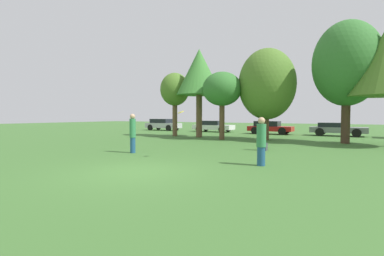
{
  "coord_description": "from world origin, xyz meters",
  "views": [
    {
      "loc": [
        5.93,
        -6.9,
        1.78
      ],
      "look_at": [
        -0.0,
        3.61,
        1.25
      ],
      "focal_mm": 26.5,
      "sensor_mm": 36.0,
      "label": 1
    }
  ],
  "objects_px": {
    "tree_0": "(175,90)",
    "parked_car_silver": "(163,124)",
    "tree_3": "(267,84)",
    "parked_car_grey": "(337,129)",
    "parked_car_white": "(213,126)",
    "parked_car_red": "(269,127)",
    "frisbee": "(181,112)",
    "tree_1": "(199,73)",
    "person_catcher": "(261,141)",
    "tree_2": "(222,90)",
    "tree_4": "(347,64)",
    "person_thrower": "(133,133)",
    "bystander_sitting": "(263,141)"
  },
  "relations": [
    {
      "from": "tree_3",
      "to": "parked_car_silver",
      "type": "relative_size",
      "value": 1.51
    },
    {
      "from": "person_catcher",
      "to": "parked_car_grey",
      "type": "height_order",
      "value": "person_catcher"
    },
    {
      "from": "tree_1",
      "to": "person_catcher",
      "type": "bearing_deg",
      "value": -52.59
    },
    {
      "from": "person_catcher",
      "to": "frisbee",
      "type": "height_order",
      "value": "frisbee"
    },
    {
      "from": "bystander_sitting",
      "to": "tree_3",
      "type": "xyz_separation_m",
      "value": [
        -1.5,
        6.38,
        3.59
      ]
    },
    {
      "from": "parked_car_white",
      "to": "parked_car_red",
      "type": "bearing_deg",
      "value": -5.42
    },
    {
      "from": "tree_2",
      "to": "tree_1",
      "type": "bearing_deg",
      "value": 154.28
    },
    {
      "from": "parked_car_white",
      "to": "parked_car_grey",
      "type": "bearing_deg",
      "value": -1.05
    },
    {
      "from": "bystander_sitting",
      "to": "tree_3",
      "type": "height_order",
      "value": "tree_3"
    },
    {
      "from": "tree_3",
      "to": "tree_0",
      "type": "bearing_deg",
      "value": 179.75
    },
    {
      "from": "person_thrower",
      "to": "parked_car_silver",
      "type": "xyz_separation_m",
      "value": [
        -10.84,
        17.72,
        -0.25
      ]
    },
    {
      "from": "person_thrower",
      "to": "tree_4",
      "type": "distance_m",
      "value": 14.05
    },
    {
      "from": "tree_0",
      "to": "tree_3",
      "type": "distance_m",
      "value": 8.01
    },
    {
      "from": "tree_2",
      "to": "tree_4",
      "type": "bearing_deg",
      "value": 7.94
    },
    {
      "from": "person_thrower",
      "to": "tree_3",
      "type": "relative_size",
      "value": 0.28
    },
    {
      "from": "tree_3",
      "to": "parked_car_red",
      "type": "bearing_deg",
      "value": 102.38
    },
    {
      "from": "tree_0",
      "to": "parked_car_silver",
      "type": "bearing_deg",
      "value": 131.63
    },
    {
      "from": "person_thrower",
      "to": "parked_car_silver",
      "type": "relative_size",
      "value": 0.43
    },
    {
      "from": "tree_3",
      "to": "person_catcher",
      "type": "bearing_deg",
      "value": -76.21
    },
    {
      "from": "person_thrower",
      "to": "tree_0",
      "type": "relative_size",
      "value": 0.34
    },
    {
      "from": "tree_1",
      "to": "tree_3",
      "type": "bearing_deg",
      "value": 0.6
    },
    {
      "from": "tree_2",
      "to": "parked_car_grey",
      "type": "height_order",
      "value": "tree_2"
    },
    {
      "from": "person_thrower",
      "to": "tree_1",
      "type": "relative_size",
      "value": 0.26
    },
    {
      "from": "parked_car_silver",
      "to": "parked_car_white",
      "type": "xyz_separation_m",
      "value": [
        6.63,
        0.07,
        -0.08
      ]
    },
    {
      "from": "person_thrower",
      "to": "frisbee",
      "type": "distance_m",
      "value": 3.13
    },
    {
      "from": "bystander_sitting",
      "to": "parked_car_grey",
      "type": "xyz_separation_m",
      "value": [
        2.85,
        13.33,
        0.16
      ]
    },
    {
      "from": "frisbee",
      "to": "parked_car_white",
      "type": "xyz_separation_m",
      "value": [
        -7.16,
        18.2,
        -1.28
      ]
    },
    {
      "from": "parked_car_white",
      "to": "tree_0",
      "type": "bearing_deg",
      "value": -89.98
    },
    {
      "from": "person_catcher",
      "to": "tree_4",
      "type": "bearing_deg",
      "value": -99.15
    },
    {
      "from": "person_thrower",
      "to": "parked_car_grey",
      "type": "height_order",
      "value": "person_thrower"
    },
    {
      "from": "person_thrower",
      "to": "parked_car_red",
      "type": "distance_m",
      "value": 17.2
    },
    {
      "from": "tree_0",
      "to": "frisbee",
      "type": "bearing_deg",
      "value": -56.02
    },
    {
      "from": "frisbee",
      "to": "tree_0",
      "type": "relative_size",
      "value": 0.05
    },
    {
      "from": "tree_4",
      "to": "person_thrower",
      "type": "bearing_deg",
      "value": -130.61
    },
    {
      "from": "parked_car_white",
      "to": "parked_car_red",
      "type": "relative_size",
      "value": 1.07
    },
    {
      "from": "tree_0",
      "to": "tree_1",
      "type": "bearing_deg",
      "value": -2.17
    },
    {
      "from": "person_catcher",
      "to": "frisbee",
      "type": "xyz_separation_m",
      "value": [
        -3.36,
        0.01,
        1.04
      ]
    },
    {
      "from": "frisbee",
      "to": "parked_car_red",
      "type": "xyz_separation_m",
      "value": [
        -0.76,
        17.47,
        -1.25
      ]
    },
    {
      "from": "parked_car_grey",
      "to": "parked_car_red",
      "type": "bearing_deg",
      "value": -176.21
    },
    {
      "from": "frisbee",
      "to": "parked_car_grey",
      "type": "xyz_separation_m",
      "value": [
        5.05,
        17.74,
        -1.28
      ]
    },
    {
      "from": "tree_3",
      "to": "tree_4",
      "type": "xyz_separation_m",
      "value": [
        5.09,
        -0.18,
        0.98
      ]
    },
    {
      "from": "person_catcher",
      "to": "tree_1",
      "type": "xyz_separation_m",
      "value": [
        -8.21,
        10.74,
        4.42
      ]
    },
    {
      "from": "tree_3",
      "to": "parked_car_grey",
      "type": "distance_m",
      "value": 8.88
    },
    {
      "from": "person_thrower",
      "to": "tree_1",
      "type": "xyz_separation_m",
      "value": [
        -1.9,
        10.32,
        4.33
      ]
    },
    {
      "from": "person_catcher",
      "to": "tree_0",
      "type": "relative_size",
      "value": 0.31
    },
    {
      "from": "tree_2",
      "to": "parked_car_red",
      "type": "distance_m",
      "value": 8.67
    },
    {
      "from": "tree_1",
      "to": "parked_car_silver",
      "type": "bearing_deg",
      "value": 140.37
    },
    {
      "from": "frisbee",
      "to": "tree_3",
      "type": "bearing_deg",
      "value": 86.24
    },
    {
      "from": "parked_car_silver",
      "to": "tree_3",
      "type": "bearing_deg",
      "value": -25.77
    },
    {
      "from": "tree_2",
      "to": "parked_car_grey",
      "type": "xyz_separation_m",
      "value": [
        7.32,
        8.25,
        -3.07
      ]
    }
  ]
}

